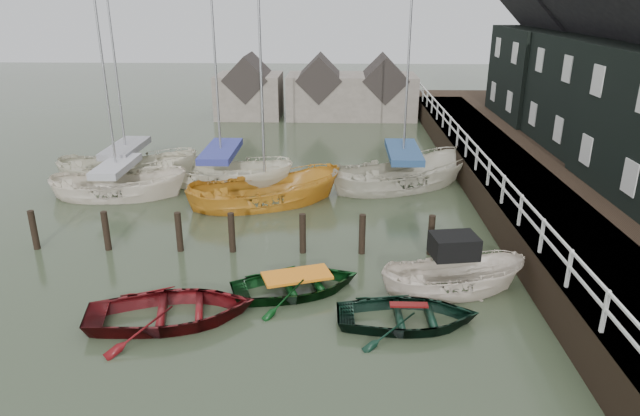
{
  "coord_description": "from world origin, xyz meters",
  "views": [
    {
      "loc": [
        2.36,
        -14.61,
        8.22
      ],
      "look_at": [
        1.76,
        3.59,
        1.4
      ],
      "focal_mm": 32.0,
      "sensor_mm": 36.0,
      "label": 1
    }
  ],
  "objects_px": {
    "rowboat_green": "(297,292)",
    "sailboat_a": "(120,195)",
    "sailboat_b": "(223,184)",
    "sailboat_e": "(129,178)",
    "rowboat_dkgreen": "(408,324)",
    "sailboat_c": "(266,203)",
    "rowboat_red": "(173,321)",
    "sailboat_d": "(402,185)",
    "motorboat": "(451,289)"
  },
  "relations": [
    {
      "from": "sailboat_d",
      "to": "sailboat_c",
      "type": "bearing_deg",
      "value": 87.89
    },
    {
      "from": "rowboat_green",
      "to": "sailboat_e",
      "type": "height_order",
      "value": "sailboat_e"
    },
    {
      "from": "rowboat_dkgreen",
      "to": "motorboat",
      "type": "distance_m",
      "value": 2.34
    },
    {
      "from": "rowboat_dkgreen",
      "to": "sailboat_b",
      "type": "distance_m",
      "value": 13.7
    },
    {
      "from": "motorboat",
      "to": "sailboat_a",
      "type": "xyz_separation_m",
      "value": [
        -12.86,
        8.08,
        -0.03
      ]
    },
    {
      "from": "rowboat_dkgreen",
      "to": "sailboat_c",
      "type": "relative_size",
      "value": 0.33
    },
    {
      "from": "sailboat_d",
      "to": "sailboat_a",
      "type": "bearing_deg",
      "value": 73.52
    },
    {
      "from": "rowboat_dkgreen",
      "to": "sailboat_c",
      "type": "bearing_deg",
      "value": 26.41
    },
    {
      "from": "rowboat_dkgreen",
      "to": "sailboat_a",
      "type": "bearing_deg",
      "value": 47.25
    },
    {
      "from": "rowboat_green",
      "to": "sailboat_b",
      "type": "bearing_deg",
      "value": 3.47
    },
    {
      "from": "sailboat_e",
      "to": "rowboat_red",
      "type": "bearing_deg",
      "value": -162.34
    },
    {
      "from": "motorboat",
      "to": "sailboat_c",
      "type": "relative_size",
      "value": 0.39
    },
    {
      "from": "motorboat",
      "to": "sailboat_a",
      "type": "height_order",
      "value": "sailboat_a"
    },
    {
      "from": "motorboat",
      "to": "sailboat_a",
      "type": "bearing_deg",
      "value": 48.76
    },
    {
      "from": "sailboat_c",
      "to": "rowboat_green",
      "type": "bearing_deg",
      "value": 173.54
    },
    {
      "from": "rowboat_green",
      "to": "sailboat_c",
      "type": "bearing_deg",
      "value": -5.22
    },
    {
      "from": "sailboat_e",
      "to": "rowboat_dkgreen",
      "type": "bearing_deg",
      "value": -142.65
    },
    {
      "from": "rowboat_dkgreen",
      "to": "sailboat_e",
      "type": "xyz_separation_m",
      "value": [
        -11.86,
        12.42,
        0.06
      ]
    },
    {
      "from": "sailboat_c",
      "to": "sailboat_d",
      "type": "bearing_deg",
      "value": -87.64
    },
    {
      "from": "sailboat_d",
      "to": "sailboat_e",
      "type": "xyz_separation_m",
      "value": [
        -12.89,
        0.72,
        -0.0
      ]
    },
    {
      "from": "sailboat_b",
      "to": "sailboat_c",
      "type": "height_order",
      "value": "sailboat_b"
    },
    {
      "from": "sailboat_b",
      "to": "rowboat_dkgreen",
      "type": "bearing_deg",
      "value": -131.23
    },
    {
      "from": "sailboat_e",
      "to": "sailboat_c",
      "type": "bearing_deg",
      "value": -121.2
    },
    {
      "from": "rowboat_green",
      "to": "sailboat_a",
      "type": "distance_m",
      "value": 11.7
    },
    {
      "from": "motorboat",
      "to": "sailboat_e",
      "type": "xyz_separation_m",
      "value": [
        -13.34,
        10.61,
        -0.04
      ]
    },
    {
      "from": "rowboat_green",
      "to": "sailboat_a",
      "type": "relative_size",
      "value": 0.32
    },
    {
      "from": "sailboat_a",
      "to": "sailboat_d",
      "type": "distance_m",
      "value": 12.54
    },
    {
      "from": "sailboat_d",
      "to": "sailboat_e",
      "type": "distance_m",
      "value": 12.91
    },
    {
      "from": "motorboat",
      "to": "sailboat_d",
      "type": "xyz_separation_m",
      "value": [
        -0.46,
        9.89,
        -0.03
      ]
    },
    {
      "from": "rowboat_red",
      "to": "sailboat_d",
      "type": "height_order",
      "value": "sailboat_d"
    },
    {
      "from": "rowboat_dkgreen",
      "to": "sailboat_a",
      "type": "height_order",
      "value": "sailboat_a"
    },
    {
      "from": "sailboat_e",
      "to": "sailboat_d",
      "type": "bearing_deg",
      "value": -99.56
    },
    {
      "from": "sailboat_c",
      "to": "sailboat_d",
      "type": "relative_size",
      "value": 0.9
    },
    {
      "from": "rowboat_dkgreen",
      "to": "sailboat_a",
      "type": "distance_m",
      "value": 15.08
    },
    {
      "from": "rowboat_dkgreen",
      "to": "sailboat_b",
      "type": "xyz_separation_m",
      "value": [
        -7.21,
        11.64,
        0.06
      ]
    },
    {
      "from": "rowboat_red",
      "to": "sailboat_d",
      "type": "distance_m",
      "value": 13.85
    },
    {
      "from": "sailboat_a",
      "to": "sailboat_e",
      "type": "relative_size",
      "value": 1.12
    },
    {
      "from": "rowboat_dkgreen",
      "to": "motorboat",
      "type": "height_order",
      "value": "motorboat"
    },
    {
      "from": "sailboat_b",
      "to": "sailboat_e",
      "type": "xyz_separation_m",
      "value": [
        -4.65,
        0.77,
        -0.0
      ]
    },
    {
      "from": "motorboat",
      "to": "sailboat_c",
      "type": "xyz_separation_m",
      "value": [
        -6.41,
        7.4,
        -0.08
      ]
    },
    {
      "from": "rowboat_red",
      "to": "sailboat_b",
      "type": "distance_m",
      "value": 11.73
    },
    {
      "from": "rowboat_green",
      "to": "sailboat_d",
      "type": "bearing_deg",
      "value": -41.25
    },
    {
      "from": "sailboat_a",
      "to": "sailboat_c",
      "type": "relative_size",
      "value": 1.03
    },
    {
      "from": "sailboat_a",
      "to": "sailboat_d",
      "type": "xyz_separation_m",
      "value": [
        12.41,
        1.81,
        -0.01
      ]
    },
    {
      "from": "sailboat_d",
      "to": "sailboat_b",
      "type": "bearing_deg",
      "value": 65.58
    },
    {
      "from": "rowboat_green",
      "to": "motorboat",
      "type": "height_order",
      "value": "motorboat"
    },
    {
      "from": "sailboat_b",
      "to": "sailboat_c",
      "type": "bearing_deg",
      "value": -119.89
    },
    {
      "from": "sailboat_a",
      "to": "sailboat_e",
      "type": "bearing_deg",
      "value": 6.19
    },
    {
      "from": "motorboat",
      "to": "sailboat_a",
      "type": "relative_size",
      "value": 0.38
    },
    {
      "from": "sailboat_b",
      "to": "sailboat_e",
      "type": "bearing_deg",
      "value": 97.53
    }
  ]
}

